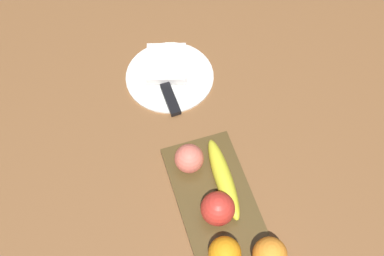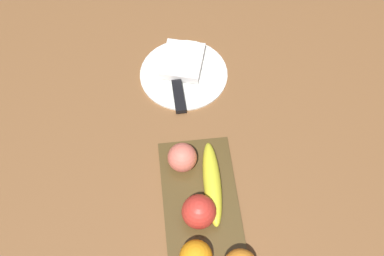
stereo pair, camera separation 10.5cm
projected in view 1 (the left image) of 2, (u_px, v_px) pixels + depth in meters
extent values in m
plane|color=brown|center=(221.00, 205.00, 1.00)|extent=(2.40, 2.40, 0.00)
cube|color=#4F3C1D|center=(218.00, 209.00, 0.99)|extent=(0.34, 0.16, 0.01)
sphere|color=red|center=(218.00, 209.00, 0.95)|extent=(0.07, 0.07, 0.07)
ellipsoid|color=yellow|center=(223.00, 178.00, 1.00)|extent=(0.19, 0.04, 0.04)
sphere|color=orange|center=(270.00, 254.00, 0.90)|extent=(0.07, 0.07, 0.07)
sphere|color=orange|center=(225.00, 253.00, 0.90)|extent=(0.06, 0.06, 0.06)
sphere|color=#E7705D|center=(189.00, 159.00, 1.01)|extent=(0.06, 0.06, 0.06)
cylinder|color=white|center=(170.00, 76.00, 1.17)|extent=(0.22, 0.22, 0.01)
cube|color=white|center=(166.00, 64.00, 1.17)|extent=(0.14, 0.12, 0.02)
cube|color=silver|center=(163.00, 81.00, 1.15)|extent=(0.15, 0.02, 0.00)
cube|color=black|center=(170.00, 99.00, 1.12)|extent=(0.09, 0.03, 0.01)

